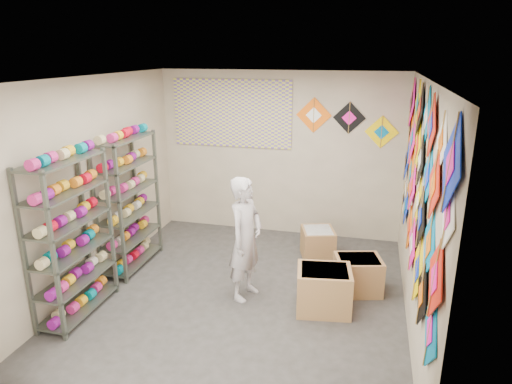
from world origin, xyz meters
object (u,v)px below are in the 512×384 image
(shopkeeper, at_px, (246,239))
(carton_c, at_px, (318,243))
(shelf_rack_back, at_px, (129,203))
(carton_a, at_px, (324,290))
(carton_b, at_px, (358,275))
(shelf_rack_front, at_px, (71,239))

(shopkeeper, distance_m, carton_c, 1.65)
(shelf_rack_back, xyz_separation_m, carton_a, (2.81, -0.53, -0.69))
(carton_a, relative_size, carton_c, 1.25)
(shopkeeper, xyz_separation_m, carton_b, (1.37, 0.46, -0.55))
(shelf_rack_front, relative_size, carton_a, 3.00)
(shopkeeper, bearing_deg, carton_a, -79.34)
(carton_c, bearing_deg, carton_a, -97.16)
(shopkeeper, xyz_separation_m, carton_a, (0.99, -0.09, -0.52))
(shopkeeper, distance_m, carton_a, 1.12)
(shelf_rack_front, relative_size, carton_c, 3.75)
(carton_b, bearing_deg, shelf_rack_back, 165.38)
(carton_b, bearing_deg, shelf_rack_front, -172.49)
(shelf_rack_back, xyz_separation_m, carton_b, (3.19, 0.01, -0.72))
(shelf_rack_back, bearing_deg, shelf_rack_front, -90.00)
(shelf_rack_front, distance_m, shopkeeper, 2.02)
(carton_a, distance_m, carton_c, 1.47)
(shelf_rack_back, distance_m, carton_a, 2.94)
(carton_b, bearing_deg, carton_c, 109.73)
(shelf_rack_front, distance_m, carton_a, 2.99)
(carton_a, relative_size, carton_b, 1.11)
(shopkeeper, relative_size, carton_b, 2.75)
(carton_b, bearing_deg, carton_a, -139.80)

